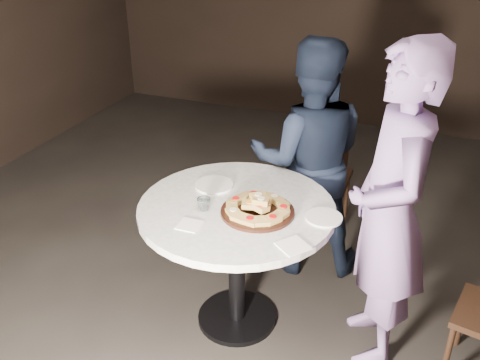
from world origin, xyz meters
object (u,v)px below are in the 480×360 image
(serving_board, at_px, (257,212))
(diner_navy, at_px, (308,159))
(diner_teal, at_px, (389,213))
(table, at_px, (237,229))
(chair_far, at_px, (322,174))
(water_glass, at_px, (204,204))
(focaccia_pile, at_px, (258,206))

(serving_board, bearing_deg, diner_navy, 84.94)
(diner_teal, bearing_deg, table, -103.62)
(table, xyz_separation_m, diner_navy, (0.20, 0.73, 0.13))
(chair_far, relative_size, diner_navy, 0.52)
(table, relative_size, diner_teal, 0.72)
(water_glass, height_order, chair_far, water_glass)
(table, distance_m, diner_teal, 0.82)
(table, height_order, diner_navy, diner_navy)
(serving_board, relative_size, diner_teal, 0.22)
(focaccia_pile, relative_size, diner_teal, 0.20)
(serving_board, bearing_deg, chair_far, 86.68)
(serving_board, height_order, diner_navy, diner_navy)
(serving_board, distance_m, chair_far, 1.25)
(table, bearing_deg, serving_board, -14.13)
(diner_navy, xyz_separation_m, diner_teal, (0.58, -0.64, 0.09))
(serving_board, height_order, focaccia_pile, focaccia_pile)
(diner_navy, height_order, diner_teal, diner_teal)
(diner_navy, bearing_deg, focaccia_pile, 68.37)
(table, distance_m, water_glass, 0.25)
(serving_board, relative_size, chair_far, 0.48)
(table, relative_size, water_glass, 17.48)
(diner_navy, bearing_deg, chair_far, -106.94)
(diner_navy, bearing_deg, water_glass, 50.97)
(table, xyz_separation_m, focaccia_pile, (0.13, -0.03, 0.19))
(focaccia_pile, bearing_deg, table, 166.03)
(chair_far, bearing_deg, focaccia_pile, 85.25)
(serving_board, height_order, water_glass, water_glass)
(focaccia_pile, xyz_separation_m, water_glass, (-0.28, -0.07, -0.01))
(serving_board, distance_m, focaccia_pile, 0.03)
(focaccia_pile, bearing_deg, chair_far, 86.73)
(focaccia_pile, xyz_separation_m, chair_far, (0.07, 1.20, -0.37))
(focaccia_pile, relative_size, diner_navy, 0.22)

